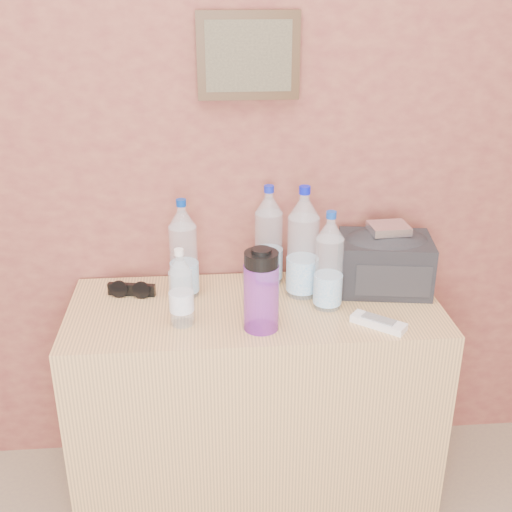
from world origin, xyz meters
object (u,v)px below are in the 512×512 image
at_px(pet_large_b, 269,240).
at_px(pet_large_d, 329,266).
at_px(pet_large_c, 303,248).
at_px(pet_small, 181,292).
at_px(nalgene_bottle, 261,290).
at_px(pet_large_a, 184,254).
at_px(toiletry_bag, 385,260).
at_px(sunglasses, 132,290).
at_px(ac_remote, 378,323).
at_px(foil_packet, 389,228).
at_px(dresser, 255,402).

distance_m(pet_large_b, pet_large_d, 0.25).
bearing_deg(pet_large_c, pet_small, -156.77).
bearing_deg(nalgene_bottle, pet_large_a, 133.34).
distance_m(pet_large_d, toiletry_bag, 0.23).
relative_size(sunglasses, ac_remote, 0.95).
bearing_deg(pet_small, foil_packet, 15.55).
xyz_separation_m(pet_large_d, ac_remote, (0.12, -0.13, -0.12)).
distance_m(pet_small, foil_packet, 0.67).
height_order(pet_large_b, ac_remote, pet_large_b).
bearing_deg(ac_remote, nalgene_bottle, -143.88).
bearing_deg(pet_large_a, pet_large_d, -15.31).
distance_m(pet_large_c, sunglasses, 0.55).
height_order(pet_large_c, toiletry_bag, pet_large_c).
height_order(pet_small, sunglasses, pet_small).
height_order(dresser, pet_large_a, pet_large_a).
distance_m(pet_large_b, ac_remote, 0.45).
bearing_deg(pet_large_d, toiletry_bag, 28.23).
xyz_separation_m(pet_large_a, sunglasses, (-0.17, 0.01, -0.12)).
xyz_separation_m(pet_small, foil_packet, (0.63, 0.18, 0.10)).
bearing_deg(pet_small, pet_large_d, 9.06).
bearing_deg(foil_packet, ac_remote, -108.48).
bearing_deg(foil_packet, toiletry_bag, -169.54).
distance_m(toiletry_bag, foil_packet, 0.11).
bearing_deg(pet_large_a, foil_packet, -0.80).
bearing_deg(pet_large_d, sunglasses, 168.29).
height_order(pet_small, foil_packet, pet_small).
bearing_deg(ac_remote, pet_large_c, 169.60).
height_order(ac_remote, toiletry_bag, toiletry_bag).
xyz_separation_m(dresser, foil_packet, (0.42, 0.09, 0.55)).
bearing_deg(nalgene_bottle, pet_large_b, 80.42).
bearing_deg(pet_large_c, ac_remote, -49.68).
relative_size(pet_large_c, sunglasses, 2.36).
bearing_deg(pet_large_a, sunglasses, 177.90).
relative_size(dresser, sunglasses, 7.56).
bearing_deg(ac_remote, foil_packet, 110.81).
height_order(dresser, ac_remote, ac_remote).
bearing_deg(toiletry_bag, pet_large_d, -143.12).
bearing_deg(ac_remote, dresser, -164.60).
height_order(nalgene_bottle, toiletry_bag, nalgene_bottle).
distance_m(pet_large_a, nalgene_bottle, 0.32).
xyz_separation_m(sunglasses, ac_remote, (0.71, -0.25, -0.01)).
height_order(dresser, toiletry_bag, toiletry_bag).
xyz_separation_m(pet_large_d, pet_small, (-0.43, -0.07, -0.03)).
xyz_separation_m(ac_remote, toiletry_bag, (0.08, 0.24, 0.08)).
height_order(pet_large_c, nalgene_bottle, pet_large_c).
relative_size(pet_large_a, ac_remote, 1.98).
bearing_deg(toiletry_bag, pet_large_a, -172.22).
bearing_deg(sunglasses, toiletry_bag, 9.36).
distance_m(pet_small, nalgene_bottle, 0.23).
xyz_separation_m(toiletry_bag, foil_packet, (0.00, 0.00, 0.11)).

